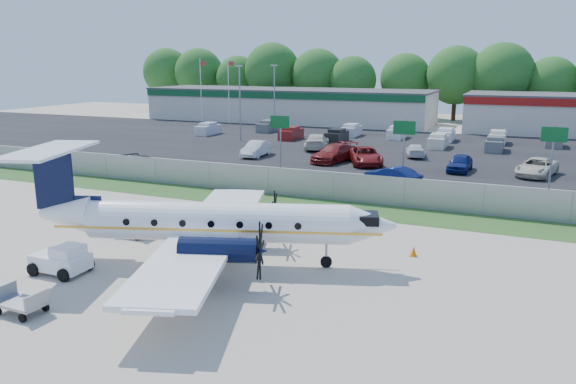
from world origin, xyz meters
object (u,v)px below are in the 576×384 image
at_px(aircraft, 210,222).
at_px(pushback_tug, 62,260).
at_px(baggage_cart_far, 21,302).
at_px(baggage_cart_near, 132,227).

xyz_separation_m(aircraft, pushback_tug, (-5.64, -3.74, -1.47)).
height_order(aircraft, pushback_tug, aircraft).
xyz_separation_m(aircraft, baggage_cart_far, (-3.93, -7.62, -1.65)).
relative_size(baggage_cart_near, baggage_cart_far, 1.05).
bearing_deg(baggage_cart_near, pushback_tug, -83.23).
bearing_deg(aircraft, pushback_tug, -146.46).
distance_m(pushback_tug, baggage_cart_far, 4.25).
height_order(pushback_tug, baggage_cart_near, pushback_tug).
bearing_deg(baggage_cart_near, baggage_cart_far, -76.09).
xyz_separation_m(aircraft, baggage_cart_near, (-6.34, 2.10, -1.62)).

